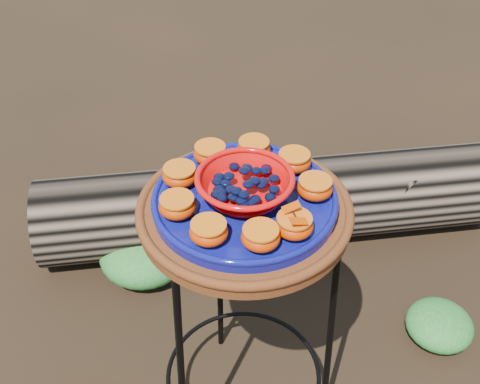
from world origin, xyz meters
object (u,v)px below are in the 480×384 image
object	(u,v)px
plant_stand	(244,326)
cobalt_plate	(245,202)
red_bowl	(245,187)
terracotta_saucer	(245,213)
driftwood_log	(270,203)

from	to	relation	value
plant_stand	cobalt_plate	world-z (taller)	cobalt_plate
cobalt_plate	red_bowl	xyz separation A→B (m)	(0.00, 0.00, 0.04)
terracotta_saucer	cobalt_plate	bearing A→B (deg)	0.00
cobalt_plate	red_bowl	world-z (taller)	red_bowl
driftwood_log	terracotta_saucer	bearing A→B (deg)	-115.76
plant_stand	driftwood_log	size ratio (longest dim) A/B	0.44
cobalt_plate	driftwood_log	bearing A→B (deg)	64.24
plant_stand	driftwood_log	world-z (taller)	plant_stand
terracotta_saucer	red_bowl	distance (m)	0.07
driftwood_log	red_bowl	bearing A→B (deg)	-115.76
cobalt_plate	red_bowl	size ratio (longest dim) A/B	2.00
plant_stand	terracotta_saucer	world-z (taller)	terracotta_saucer
red_bowl	cobalt_plate	bearing A→B (deg)	0.00
terracotta_saucer	driftwood_log	xyz separation A→B (m)	(0.30, 0.63, -0.57)
plant_stand	cobalt_plate	size ratio (longest dim) A/B	1.90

